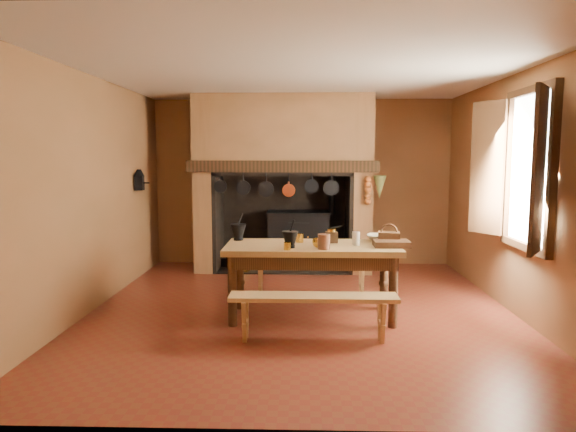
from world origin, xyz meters
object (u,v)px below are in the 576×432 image
at_px(coffee_grinder, 332,236).
at_px(wicker_basket, 389,237).
at_px(work_table, 312,256).
at_px(mixing_bowl, 380,238).
at_px(bench_front, 313,307).
at_px(iron_range, 299,238).

distance_m(coffee_grinder, wicker_basket, 0.65).
xyz_separation_m(work_table, mixing_bowl, (0.80, 0.29, 0.17)).
relative_size(work_table, coffee_grinder, 9.80).
relative_size(bench_front, wicker_basket, 6.26).
distance_m(bench_front, wicker_basket, 1.34).
distance_m(iron_range, work_table, 2.76).
relative_size(work_table, bench_front, 1.17).
bearing_deg(bench_front, coffee_grinder, 76.08).
distance_m(coffee_grinder, mixing_bowl, 0.60).
bearing_deg(wicker_basket, mixing_bowl, 117.01).
distance_m(iron_range, bench_front, 3.51).
height_order(iron_range, bench_front, iron_range).
bearing_deg(work_table, bench_front, -90.00).
xyz_separation_m(coffee_grinder, mixing_bowl, (0.58, 0.14, -0.04)).
bearing_deg(work_table, iron_range, 93.49).
bearing_deg(wicker_basket, iron_range, 119.69).
height_order(work_table, wicker_basket, wicker_basket).
height_order(coffee_grinder, wicker_basket, wicker_basket).
xyz_separation_m(bench_front, mixing_bowl, (0.80, 1.05, 0.53)).
xyz_separation_m(bench_front, wicker_basket, (0.88, 0.84, 0.57)).
relative_size(iron_range, mixing_bowl, 5.19).
relative_size(iron_range, bench_front, 0.96).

